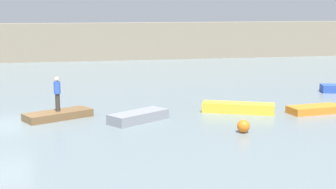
% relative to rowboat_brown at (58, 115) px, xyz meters
% --- Properties ---
extents(ground_plane, '(120.00, 120.00, 0.00)m').
position_rel_rowboat_brown_xyz_m(ground_plane, '(-2.50, -0.92, -0.18)').
color(ground_plane, slate).
extents(embankment_wall, '(80.00, 1.20, 3.70)m').
position_rel_rowboat_brown_xyz_m(embankment_wall, '(-2.50, 25.87, 1.67)').
color(embankment_wall, gray).
rests_on(embankment_wall, ground_plane).
extents(rowboat_brown, '(3.43, 2.54, 0.37)m').
position_rel_rowboat_brown_xyz_m(rowboat_brown, '(0.00, 0.00, 0.00)').
color(rowboat_brown, brown).
rests_on(rowboat_brown, ground_plane).
extents(rowboat_grey, '(3.10, 2.57, 0.47)m').
position_rel_rowboat_brown_xyz_m(rowboat_grey, '(3.72, -1.39, 0.05)').
color(rowboat_grey, gray).
rests_on(rowboat_grey, ground_plane).
extents(rowboat_yellow, '(3.70, 2.33, 0.51)m').
position_rel_rowboat_brown_xyz_m(rowboat_yellow, '(9.02, -0.46, 0.07)').
color(rowboat_yellow, gold).
rests_on(rowboat_yellow, ground_plane).
extents(rowboat_orange, '(2.93, 1.46, 0.37)m').
position_rel_rowboat_brown_xyz_m(rowboat_orange, '(12.86, -1.31, -0.00)').
color(rowboat_orange, orange).
rests_on(rowboat_orange, ground_plane).
extents(person_blue_shirt, '(0.32, 0.32, 1.69)m').
position_rel_rowboat_brown_xyz_m(person_blue_shirt, '(0.00, 0.00, 1.12)').
color(person_blue_shirt, '#38332D').
rests_on(person_blue_shirt, rowboat_brown).
extents(mooring_buoy, '(0.56, 0.56, 0.56)m').
position_rel_rowboat_brown_xyz_m(mooring_buoy, '(7.85, -4.38, 0.10)').
color(mooring_buoy, orange).
rests_on(mooring_buoy, ground_plane).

